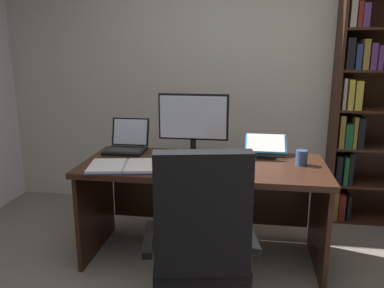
{
  "coord_description": "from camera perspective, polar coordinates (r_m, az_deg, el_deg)",
  "views": [
    {
      "loc": [
        0.12,
        -1.67,
        1.53
      ],
      "look_at": [
        -0.27,
        0.9,
        0.88
      ],
      "focal_mm": 36.47,
      "sensor_mm": 36.0,
      "label": 1
    }
  ],
  "objects": [
    {
      "name": "pen",
      "position": [
        2.8,
        -3.67,
        -2.29
      ],
      "size": [
        0.14,
        0.05,
        0.01
      ],
      "primitive_type": "cylinder",
      "rotation": [
        0.0,
        1.57,
        -0.3
      ],
      "color": "black",
      "rests_on": "notepad"
    },
    {
      "name": "notepad",
      "position": [
        2.8,
        -4.06,
        -2.44
      ],
      "size": [
        0.16,
        0.22,
        0.01
      ],
      "primitive_type": "cube",
      "rotation": [
        0.0,
        0.0,
        0.07
      ],
      "color": "silver",
      "rests_on": "desk"
    },
    {
      "name": "bookshelf",
      "position": [
        3.7,
        24.65,
        4.53
      ],
      "size": [
        0.81,
        0.31,
        2.02
      ],
      "color": "#381E14",
      "rests_on": "ground"
    },
    {
      "name": "keyboard",
      "position": [
        2.64,
        -1.04,
        -3.31
      ],
      "size": [
        0.42,
        0.15,
        0.02
      ],
      "primitive_type": "cube",
      "color": "black",
      "rests_on": "desk"
    },
    {
      "name": "coffee_mug",
      "position": [
        2.8,
        15.72,
        -1.94
      ],
      "size": [
        0.08,
        0.08,
        0.11
      ],
      "primitive_type": "cylinder",
      "color": "#334C7A",
      "rests_on": "desk"
    },
    {
      "name": "desk",
      "position": [
        2.89,
        1.82,
        -6.11
      ],
      "size": [
        1.71,
        0.74,
        0.73
      ],
      "color": "#381E14",
      "rests_on": "ground"
    },
    {
      "name": "computer_mouse",
      "position": [
        2.6,
        5.49,
        -3.42
      ],
      "size": [
        0.06,
        0.1,
        0.04
      ],
      "primitive_type": "ellipsoid",
      "color": "black",
      "rests_on": "desk"
    },
    {
      "name": "wall_back",
      "position": [
        3.75,
        6.88,
        11.04
      ],
      "size": [
        5.14,
        0.12,
        2.69
      ],
      "primitive_type": "cube",
      "color": "beige",
      "rests_on": "ground"
    },
    {
      "name": "open_binder",
      "position": [
        2.69,
        -9.72,
        -3.2
      ],
      "size": [
        0.55,
        0.4,
        0.02
      ],
      "rotation": [
        0.0,
        0.0,
        0.18
      ],
      "color": "navy",
      "rests_on": "desk"
    },
    {
      "name": "laptop",
      "position": [
        3.11,
        -9.5,
        -0.05
      ],
      "size": [
        0.3,
        0.31,
        0.24
      ],
      "color": "black",
      "rests_on": "desk"
    },
    {
      "name": "reading_stand_with_book",
      "position": [
        3.0,
        10.73,
        -0.26
      ],
      "size": [
        0.31,
        0.24,
        0.14
      ],
      "color": "black",
      "rests_on": "desk"
    },
    {
      "name": "office_chair",
      "position": [
        2.16,
        1.32,
        -16.09
      ],
      "size": [
        0.67,
        0.6,
        1.05
      ],
      "rotation": [
        0.0,
        0.0,
        0.19
      ],
      "color": "black",
      "rests_on": "ground"
    },
    {
      "name": "monitor",
      "position": [
        2.95,
        0.18,
        3.06
      ],
      "size": [
        0.53,
        0.16,
        0.46
      ],
      "color": "black",
      "rests_on": "desk"
    }
  ]
}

